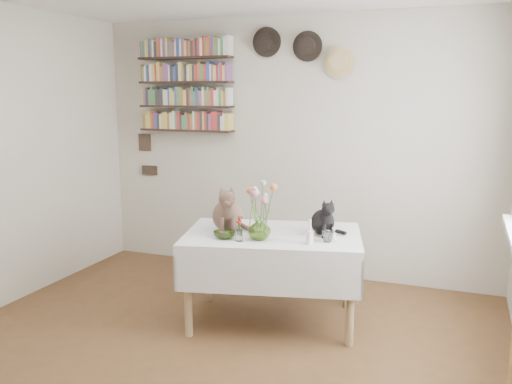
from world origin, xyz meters
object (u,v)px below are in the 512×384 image
at_px(dining_table, 273,255).
at_px(tabby_cat, 227,207).
at_px(black_cat, 323,215).
at_px(bookshelf_unit, 186,86).
at_px(flower_vase, 259,228).

xyz_separation_m(dining_table, tabby_cat, (-0.36, -0.04, 0.36)).
bearing_deg(black_cat, tabby_cat, 157.45).
xyz_separation_m(tabby_cat, bookshelf_unit, (-0.96, 1.16, 0.94)).
distance_m(black_cat, flower_vase, 0.52).
height_order(flower_vase, bookshelf_unit, bookshelf_unit).
height_order(dining_table, bookshelf_unit, bookshelf_unit).
distance_m(dining_table, flower_vase, 0.33).
height_order(tabby_cat, bookshelf_unit, bookshelf_unit).
bearing_deg(tabby_cat, black_cat, -9.96).
bearing_deg(black_cat, flower_vase, -175.60).
relative_size(dining_table, black_cat, 5.16).
bearing_deg(dining_table, flower_vase, -100.05).
xyz_separation_m(flower_vase, bookshelf_unit, (-1.29, 1.32, 1.04)).
bearing_deg(tabby_cat, dining_table, -16.77).
xyz_separation_m(black_cat, flower_vase, (-0.40, -0.33, -0.06)).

